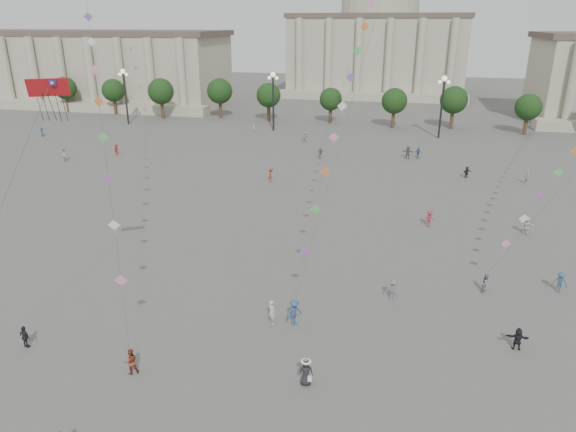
# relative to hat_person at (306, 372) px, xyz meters

# --- Properties ---
(ground) EXTENTS (360.00, 360.00, 0.00)m
(ground) POSITION_rel_hat_person_xyz_m (-4.54, -0.44, -0.88)
(ground) COLOR #54524F
(ground) RESTS_ON ground
(hall_west) EXTENTS (84.00, 26.22, 17.20)m
(hall_west) POSITION_rel_hat_person_xyz_m (-79.54, 93.46, 7.55)
(hall_west) COLOR #ABA38F
(hall_west) RESTS_ON ground
(hall_central) EXTENTS (48.30, 34.30, 35.50)m
(hall_central) POSITION_rel_hat_person_xyz_m (-4.54, 128.78, 13.35)
(hall_central) COLOR #ABA38F
(hall_central) RESTS_ON ground
(tree_row) EXTENTS (137.12, 5.12, 8.00)m
(tree_row) POSITION_rel_hat_person_xyz_m (-4.54, 77.56, 4.52)
(tree_row) COLOR #38271C
(tree_row) RESTS_ON ground
(lamp_post_far_west) EXTENTS (2.00, 0.90, 10.65)m
(lamp_post_far_west) POSITION_rel_hat_person_xyz_m (-49.54, 69.56, 6.47)
(lamp_post_far_west) COLOR #262628
(lamp_post_far_west) RESTS_ON ground
(lamp_post_mid_west) EXTENTS (2.00, 0.90, 10.65)m
(lamp_post_mid_west) POSITION_rel_hat_person_xyz_m (-19.54, 69.56, 6.47)
(lamp_post_mid_west) COLOR #262628
(lamp_post_mid_west) RESTS_ON ground
(lamp_post_mid_east) EXTENTS (2.00, 0.90, 10.65)m
(lamp_post_mid_east) POSITION_rel_hat_person_xyz_m (10.46, 69.56, 6.47)
(lamp_post_mid_east) COLOR #262628
(lamp_post_mid_east) RESTS_ON ground
(person_crowd_0) EXTENTS (1.05, 0.69, 1.66)m
(person_crowd_0) POSITION_rel_hat_person_xyz_m (6.72, 54.09, -0.05)
(person_crowd_0) COLOR #344676
(person_crowd_0) RESTS_ON ground
(person_crowd_1) EXTENTS (1.19, 1.11, 1.95)m
(person_crowd_1) POSITION_rel_hat_person_xyz_m (-43.98, 41.12, 0.10)
(person_crowd_1) COLOR #BABBB7
(person_crowd_1) RESTS_ON ground
(person_crowd_2) EXTENTS (0.72, 1.17, 1.75)m
(person_crowd_2) POSITION_rel_hat_person_xyz_m (-38.42, 45.97, -0.01)
(person_crowd_2) COLOR maroon
(person_crowd_2) RESTS_ON ground
(person_crowd_3) EXTENTS (1.39, 0.45, 1.50)m
(person_crowd_3) POSITION_rel_hat_person_xyz_m (12.29, 6.22, -0.13)
(person_crowd_3) COLOR black
(person_crowd_3) RESTS_ON ground
(person_crowd_4) EXTENTS (1.15, 1.78, 1.83)m
(person_crowd_4) POSITION_rel_hat_person_xyz_m (-11.83, 60.71, 0.04)
(person_crowd_4) COLOR #B7B8B3
(person_crowd_4) RESTS_ON ground
(person_crowd_6) EXTENTS (1.11, 0.67, 1.67)m
(person_crowd_6) POSITION_rel_hat_person_xyz_m (4.46, 10.72, -0.04)
(person_crowd_6) COLOR slate
(person_crowd_6) RESTS_ON ground
(person_crowd_7) EXTENTS (1.70, 1.21, 1.78)m
(person_crowd_7) POSITION_rel_hat_person_xyz_m (16.64, 26.30, 0.01)
(person_crowd_7) COLOR silver
(person_crowd_7) RESTS_ON ground
(person_crowd_8) EXTENTS (1.24, 1.03, 1.67)m
(person_crowd_8) POSITION_rel_hat_person_xyz_m (7.54, 26.25, -0.04)
(person_crowd_8) COLOR maroon
(person_crowd_8) RESTS_ON ground
(person_crowd_9) EXTENTS (1.36, 1.26, 1.52)m
(person_crowd_9) POSITION_rel_hat_person_xyz_m (12.88, 45.03, -0.12)
(person_crowd_9) COLOR black
(person_crowd_9) RESTS_ON ground
(person_crowd_10) EXTENTS (0.58, 0.68, 1.59)m
(person_crowd_10) POSITION_rel_hat_person_xyz_m (-22.59, 66.82, -0.08)
(person_crowd_10) COLOR #AEAFAA
(person_crowd_10) RESTS_ON ground
(person_crowd_12) EXTENTS (1.83, 0.74, 1.92)m
(person_crowd_12) POSITION_rel_hat_person_xyz_m (5.24, 53.47, 0.08)
(person_crowd_12) COLOR #5A5A5E
(person_crowd_12) RESTS_ON ground
(person_crowd_13) EXTENTS (0.78, 0.75, 1.80)m
(person_crowd_13) POSITION_rel_hat_person_xyz_m (-3.45, 5.65, 0.02)
(person_crowd_13) COLOR #B7B6B2
(person_crowd_13) RESTS_ON ground
(person_crowd_14) EXTENTS (1.21, 0.93, 1.65)m
(person_crowd_14) POSITION_rel_hat_person_xyz_m (16.77, 14.69, -0.05)
(person_crowd_14) COLOR #2D4965
(person_crowd_14) RESTS_ON ground
(person_crowd_16) EXTENTS (1.06, 0.58, 1.72)m
(person_crowd_16) POSITION_rel_hat_person_xyz_m (-7.57, 50.74, -0.02)
(person_crowd_16) COLOR slate
(person_crowd_16) RESTS_ON ground
(person_crowd_17) EXTENTS (1.01, 1.35, 1.86)m
(person_crowd_17) POSITION_rel_hat_person_xyz_m (-11.75, 37.54, 0.05)
(person_crowd_17) COLOR brown
(person_crowd_17) RESTS_ON ground
(person_crowd_18) EXTENTS (0.47, 0.70, 1.87)m
(person_crowd_18) POSITION_rel_hat_person_xyz_m (20.03, 43.87, 0.06)
(person_crowd_18) COLOR gray
(person_crowd_18) RESTS_ON ground
(person_crowd_21) EXTENTS (0.80, 0.95, 1.66)m
(person_crowd_21) POSITION_rel_hat_person_xyz_m (-58.59, 55.40, -0.05)
(person_crowd_21) COLOR #355478
(person_crowd_21) RESTS_ON ground
(tourist_1) EXTENTS (0.95, 0.58, 1.52)m
(tourist_1) POSITION_rel_hat_person_xyz_m (-17.91, -0.40, -0.12)
(tourist_1) COLOR black
(tourist_1) RESTS_ON ground
(kite_flyer_0) EXTENTS (0.99, 0.95, 1.61)m
(kite_flyer_0) POSITION_rel_hat_person_xyz_m (-10.13, -1.25, -0.07)
(kite_flyer_0) COLOR brown
(kite_flyer_0) RESTS_ON ground
(kite_flyer_1) EXTENTS (1.31, 1.37, 1.87)m
(kite_flyer_1) POSITION_rel_hat_person_xyz_m (-1.93, 5.90, 0.06)
(kite_flyer_1) COLOR navy
(kite_flyer_1) RESTS_ON ground
(kite_flyer_2) EXTENTS (0.85, 0.90, 1.48)m
(kite_flyer_2) POSITION_rel_hat_person_xyz_m (11.32, 13.49, -0.14)
(kite_flyer_2) COLOR slate
(kite_flyer_2) RESTS_ON ground
(hat_person) EXTENTS (0.92, 0.70, 1.69)m
(hat_person) POSITION_rel_hat_person_xyz_m (0.00, 0.00, 0.00)
(hat_person) COLOR black
(hat_person) RESTS_ON ground
(dragon_kite) EXTENTS (2.78, 5.09, 17.02)m
(dragon_kite) POSITION_rel_hat_person_xyz_m (-15.13, 1.88, 14.21)
(dragon_kite) COLOR #AD1217
(dragon_kite) RESTS_ON ground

